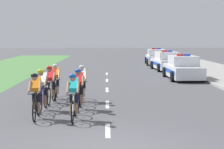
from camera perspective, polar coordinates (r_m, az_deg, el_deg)
kerb_edge at (r=23.18m, az=13.97°, el=-0.70°), size 0.16×60.00×0.13m
lane_markings_centre at (r=16.42m, az=-0.75°, el=-3.41°), size 0.14×21.60×0.01m
cyclist_lead at (r=12.07m, az=-11.82°, el=-3.16°), size 0.43×1.72×1.56m
cyclist_second at (r=11.68m, az=-6.02°, el=-3.36°), size 0.42×1.72×1.56m
cyclist_third at (r=13.42m, az=-10.81°, el=-2.23°), size 0.43×1.72×1.56m
cyclist_fourth at (r=13.38m, az=-5.19°, el=-2.18°), size 0.42×1.72×1.56m
cyclist_fifth at (r=14.81m, az=-9.52°, el=-1.45°), size 0.43×1.72×1.56m
cyclist_sixth at (r=15.01m, az=-4.71°, el=-1.29°), size 0.42×1.72×1.56m
cyclist_seventh at (r=15.78m, az=-8.81°, el=-0.99°), size 0.45×1.72×1.56m
police_car_nearest at (r=23.35m, az=11.00°, el=0.93°), size 2.05×4.42×1.59m
police_car_second at (r=29.41m, az=8.53°, el=1.98°), size 2.21×4.50×1.59m
police_car_third at (r=35.36m, az=6.93°, el=2.66°), size 2.16×4.48×1.59m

